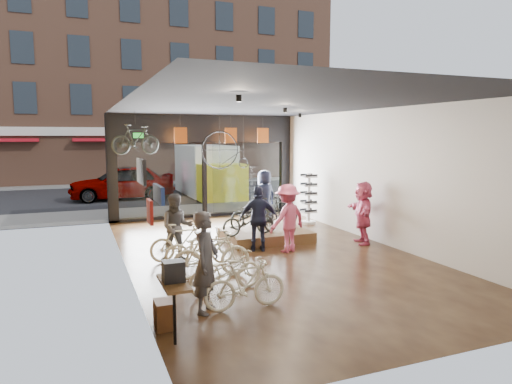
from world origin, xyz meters
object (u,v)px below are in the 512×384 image
penny_farthing (227,151)px  hung_bike (136,139)px  floor_bike_4 (200,247)px  floor_bike_5 (182,242)px  sunglasses_rack (309,199)px  floor_bike_1 (245,284)px  display_bike_mid (282,212)px  customer_0 (206,262)px  customer_3 (288,218)px  street_car (122,182)px  customer_5 (363,212)px  box_truck (210,172)px  customer_4 (264,196)px  floor_bike_2 (226,271)px  display_bike_left (249,221)px  customer_1 (177,227)px  customer_2 (259,219)px  display_bike_right (250,213)px  display_platform (266,235)px  floor_bike_3 (212,254)px

penny_farthing → hung_bike: hung_bike is taller
floor_bike_4 → floor_bike_5: floor_bike_5 is taller
sunglasses_rack → floor_bike_1: bearing=-118.2°
display_bike_mid → floor_bike_5: bearing=81.0°
customer_0 → customer_3: size_ratio=0.99×
street_car → customer_5: bearing=24.6°
customer_3 → box_truck: bearing=-115.5°
customer_3 → sunglasses_rack: 3.98m
customer_4 → display_bike_mid: bearing=64.2°
floor_bike_2 → floor_bike_4: 1.97m
display_bike_mid → customer_4: customer_4 is taller
penny_farthing → display_bike_left: bearing=-98.8°
floor_bike_1 → display_bike_left: size_ratio=0.97×
floor_bike_1 → customer_1: 3.63m
street_car → customer_4: 8.88m
floor_bike_1 → display_bike_mid: display_bike_mid is taller
customer_2 → penny_farthing: 4.45m
display_bike_left → customer_1: bearing=104.0°
display_bike_right → customer_2: (-0.39, -1.64, 0.13)m
street_car → penny_farthing: (2.88, -7.50, 1.67)m
customer_1 → sunglasses_rack: sunglasses_rack is taller
display_platform → sunglasses_rack: sunglasses_rack is taller
floor_bike_5 → penny_farthing: (2.59, 4.35, 2.03)m
floor_bike_2 → customer_3: 3.45m
customer_4 → customer_5: 4.24m
floor_bike_3 → customer_0: customer_0 is taller
customer_1 → customer_3: (2.87, -0.23, 0.07)m
display_bike_mid → hung_bike: size_ratio=1.07×
customer_1 → customer_3: size_ratio=0.92×
customer_2 → floor_bike_3: bearing=62.7°
customer_2 → floor_bike_1: bearing=82.8°
street_car → display_bike_mid: size_ratio=2.88×
floor_bike_4 → penny_farthing: bearing=-23.2°
floor_bike_5 → customer_0: bearing=176.8°
floor_bike_3 → sunglasses_rack: size_ratio=0.99×
display_platform → customer_3: bearing=-89.3°
floor_bike_1 → display_bike_mid: bearing=-31.6°
floor_bike_4 → floor_bike_5: bearing=33.0°
penny_farthing → box_truck: bearing=79.3°
floor_bike_4 → display_bike_right: bearing=-40.4°
hung_bike → display_bike_left: bearing=-157.6°
floor_bike_5 → sunglasses_rack: (5.12, 3.10, 0.41)m
floor_bike_1 → customer_3: customer_3 is taller
floor_bike_3 → display_bike_mid: bearing=-45.3°
floor_bike_4 → customer_3: size_ratio=0.92×
customer_4 → floor_bike_5: bearing=32.6°
customer_0 → floor_bike_4: bearing=23.5°
display_bike_left → floor_bike_3: bearing=138.6°
display_bike_left → display_bike_right: display_bike_right is taller
box_truck → customer_2: box_truck is taller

